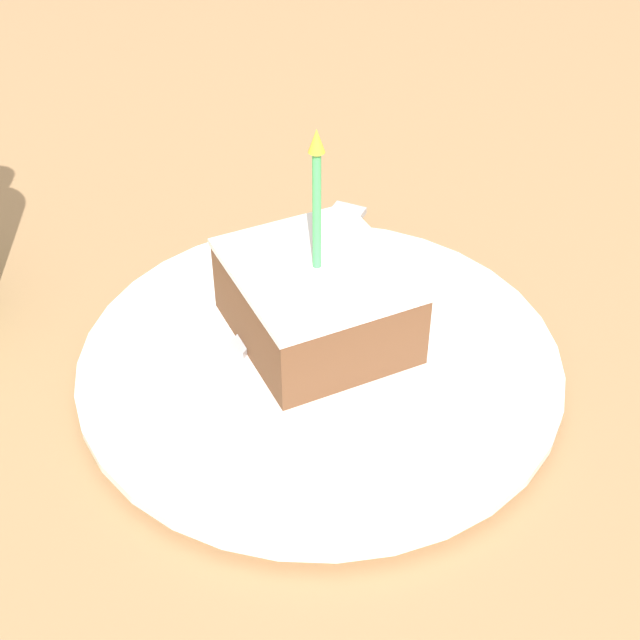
# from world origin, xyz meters

# --- Properties ---
(ground_plane) EXTENTS (2.40, 2.40, 0.04)m
(ground_plane) POSITION_xyz_m (0.00, 0.00, -0.02)
(ground_plane) COLOR #9E754C
(ground_plane) RESTS_ON ground
(plate) EXTENTS (0.29, 0.29, 0.02)m
(plate) POSITION_xyz_m (0.01, -0.02, 0.01)
(plate) COLOR white
(plate) RESTS_ON ground_plane
(cake_slice) EXTENTS (0.11, 0.10, 0.14)m
(cake_slice) POSITION_xyz_m (0.02, -0.03, 0.04)
(cake_slice) COLOR brown
(cake_slice) RESTS_ON plate
(fork) EXTENTS (0.13, 0.15, 0.00)m
(fork) POSITION_xyz_m (0.09, -0.06, 0.02)
(fork) COLOR #B2B2B7
(fork) RESTS_ON plate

